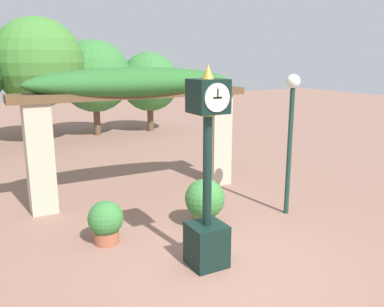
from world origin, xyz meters
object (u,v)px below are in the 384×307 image
(lamp_post, at_px, (291,120))
(potted_plant_near_right, at_px, (106,221))
(pedestal_clock, at_px, (207,188))
(potted_plant_near_left, at_px, (205,200))

(lamp_post, bearing_deg, potted_plant_near_right, 173.83)
(potted_plant_near_right, height_order, lamp_post, lamp_post)
(pedestal_clock, bearing_deg, lamp_post, 23.11)
(potted_plant_near_right, bearing_deg, lamp_post, -6.17)
(potted_plant_near_left, bearing_deg, pedestal_clock, -118.96)
(pedestal_clock, bearing_deg, potted_plant_near_left, 61.04)
(potted_plant_near_left, relative_size, lamp_post, 0.33)
(potted_plant_near_left, height_order, potted_plant_near_right, potted_plant_near_left)
(pedestal_clock, height_order, potted_plant_near_right, pedestal_clock)
(potted_plant_near_right, xyz_separation_m, lamp_post, (3.89, -0.42, 1.64))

